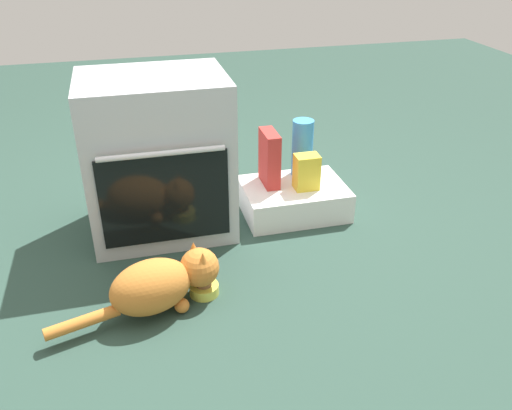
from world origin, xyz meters
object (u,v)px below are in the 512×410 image
object	(u,v)px
pantry_cabinet	(293,199)
cereal_box	(270,158)
cat	(161,283)
oven	(158,157)
water_bottle	(302,148)
food_bowl	(204,288)
snack_bag	(307,172)

from	to	relation	value
pantry_cabinet	cereal_box	bearing A→B (deg)	153.45
cat	cereal_box	xyz separation A→B (m)	(0.62, 0.67, 0.17)
oven	cereal_box	xyz separation A→B (m)	(0.55, 0.04, -0.09)
cereal_box	water_bottle	distance (m)	0.21
oven	cereal_box	size ratio (longest dim) A/B	2.72
oven	pantry_cabinet	distance (m)	0.73
oven	water_bottle	bearing A→B (deg)	8.04
oven	food_bowl	bearing A→B (deg)	-79.93
pantry_cabinet	water_bottle	xyz separation A→B (m)	(0.08, 0.12, 0.23)
oven	snack_bag	size ratio (longest dim) A/B	4.23
cat	cereal_box	size ratio (longest dim) A/B	2.41
pantry_cabinet	snack_bag	size ratio (longest dim) A/B	2.91
pantry_cabinet	cereal_box	distance (m)	0.25
food_bowl	water_bottle	bearing A→B (deg)	46.70
oven	pantry_cabinet	xyz separation A→B (m)	(0.67, -0.02, -0.30)
pantry_cabinet	cat	distance (m)	0.96
oven	pantry_cabinet	bearing A→B (deg)	-1.61
pantry_cabinet	water_bottle	size ratio (longest dim) A/B	1.74
cat	pantry_cabinet	bearing A→B (deg)	23.26
food_bowl	cat	xyz separation A→B (m)	(-0.17, -0.05, 0.10)
pantry_cabinet	cereal_box	xyz separation A→B (m)	(-0.12, 0.06, 0.22)
oven	cat	bearing A→B (deg)	-96.41
pantry_cabinet	snack_bag	world-z (taller)	snack_bag
oven	snack_bag	bearing A→B (deg)	-4.83
cereal_box	water_bottle	size ratio (longest dim) A/B	0.93
cat	water_bottle	world-z (taller)	water_bottle
pantry_cabinet	cat	size ratio (longest dim) A/B	0.77
snack_bag	water_bottle	distance (m)	0.18
cat	water_bottle	xyz separation A→B (m)	(0.82, 0.74, 0.18)
oven	pantry_cabinet	size ratio (longest dim) A/B	1.46
cat	cereal_box	distance (m)	0.93
pantry_cabinet	cereal_box	size ratio (longest dim) A/B	1.87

